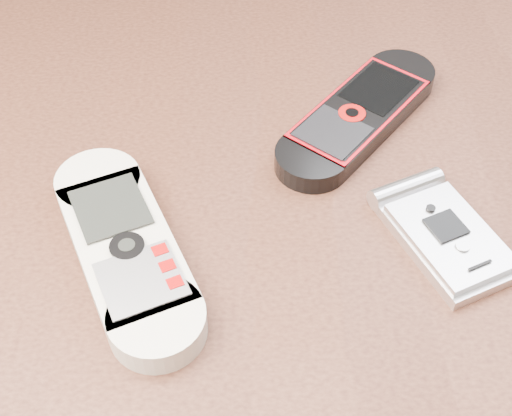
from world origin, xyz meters
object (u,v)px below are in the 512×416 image
object	(u,v)px
nokia_white	(126,248)
motorola_razr	(447,236)
nokia_black_red	(359,115)
table	(249,310)

from	to	relation	value
nokia_white	motorola_razr	size ratio (longest dim) A/B	1.73
nokia_black_red	motorola_razr	xyz separation A→B (m)	(0.04, -0.12, -0.00)
table	nokia_white	xyz separation A→B (m)	(-0.07, -0.03, 0.12)
motorola_razr	nokia_black_red	bearing A→B (deg)	85.44
nokia_black_red	table	bearing A→B (deg)	-92.34
nokia_white	nokia_black_red	world-z (taller)	nokia_white
table	nokia_black_red	distance (m)	0.17
nokia_black_red	motorola_razr	size ratio (longest dim) A/B	1.70
nokia_black_red	nokia_white	bearing A→B (deg)	-102.56
nokia_white	nokia_black_red	xyz separation A→B (m)	(0.16, 0.12, -0.00)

